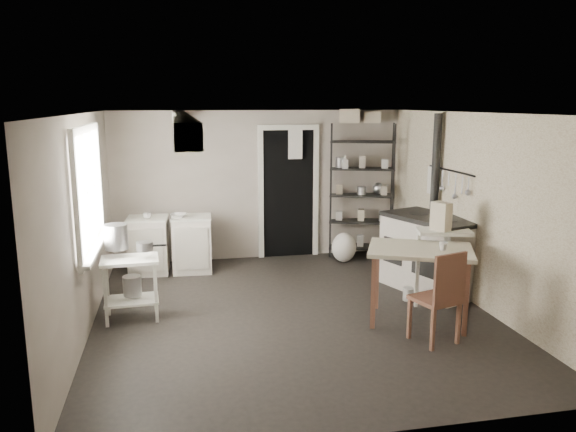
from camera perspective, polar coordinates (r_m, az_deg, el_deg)
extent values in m
plane|color=black|center=(6.64, 0.52, -9.85)|extent=(5.00, 5.00, 0.00)
plane|color=white|center=(6.19, 0.56, 10.40)|extent=(5.00, 5.00, 0.00)
cube|color=#A59A8D|center=(8.74, -2.88, 3.13)|extent=(4.50, 0.02, 2.30)
cube|color=#A59A8D|center=(3.99, 8.13, -7.14)|extent=(4.50, 0.02, 2.30)
cube|color=#A59A8D|center=(6.26, -20.05, -0.90)|extent=(0.02, 5.00, 2.30)
cube|color=#A59A8D|center=(7.13, 18.53, 0.64)|extent=(0.02, 5.00, 2.30)
cylinder|color=#B2B2B4|center=(6.57, -17.08, -2.03)|extent=(0.33, 0.33, 0.28)
cylinder|color=#B2B2B4|center=(6.43, -14.37, -2.99)|extent=(0.18, 0.18, 0.10)
cylinder|color=#B2B2B4|center=(6.61, -15.54, -6.84)|extent=(0.24, 0.24, 0.23)
imported|color=silver|center=(8.08, -11.08, 0.85)|extent=(0.36, 0.36, 0.07)
imported|color=silver|center=(8.08, -14.15, 0.78)|extent=(0.12, 0.12, 0.09)
imported|color=silver|center=(8.78, 5.78, 4.60)|extent=(0.10, 0.10, 0.20)
cube|color=beige|center=(8.83, 6.25, 8.77)|extent=(0.38, 0.35, 0.21)
cube|color=beige|center=(8.95, 8.56, 8.62)|extent=(0.33, 0.32, 0.17)
cube|color=beige|center=(6.76, 15.24, -0.93)|extent=(0.21, 0.25, 0.33)
imported|color=silver|center=(6.31, 15.44, -3.74)|extent=(0.12, 0.12, 0.09)
ellipsoid|color=white|center=(8.67, 5.71, -3.12)|extent=(0.48, 0.45, 0.46)
cylinder|color=silver|center=(7.19, 12.11, -7.80)|extent=(0.16, 0.16, 0.16)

